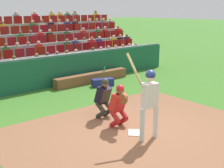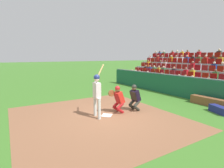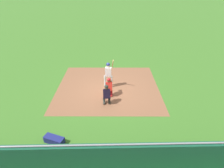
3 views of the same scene
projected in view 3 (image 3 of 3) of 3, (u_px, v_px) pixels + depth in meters
name	position (u px, v px, depth m)	size (l,w,h in m)	color
ground_plane	(108.00, 90.00, 12.42)	(160.00, 160.00, 0.00)	#3E7527
infield_dirt_patch	(108.00, 87.00, 12.85)	(7.08, 6.52, 0.01)	brown
home_plate_marker	(108.00, 90.00, 12.41)	(0.44, 0.44, 0.02)	white
batter_at_plate	(108.00, 72.00, 12.24)	(0.66, 0.68, 2.27)	silver
catcher_crouching	(109.00, 86.00, 11.50)	(0.46, 0.71, 1.30)	#B01A1D
home_plate_umpire	(107.00, 94.00, 10.75)	(0.49, 0.49, 1.31)	#2B2C25
dugout_wall	(109.00, 157.00, 6.92)	(15.73, 0.24, 1.40)	#18563B
dugout_bench	(47.00, 154.00, 7.57)	(3.95, 0.40, 0.44)	brown
water_bottle_on_bench	(29.00, 149.00, 7.41)	(0.07, 0.07, 0.22)	green
equipment_duffel_bag	(54.00, 140.00, 8.34)	(0.95, 0.36, 0.33)	navy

